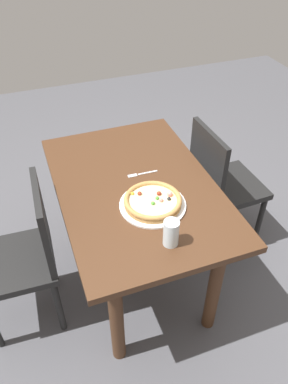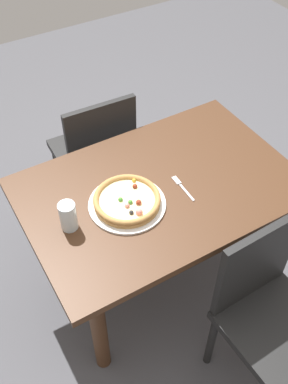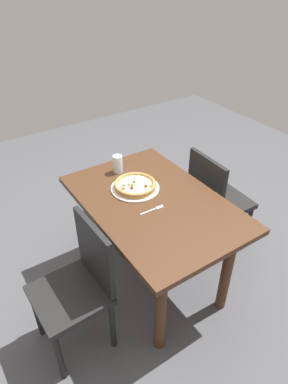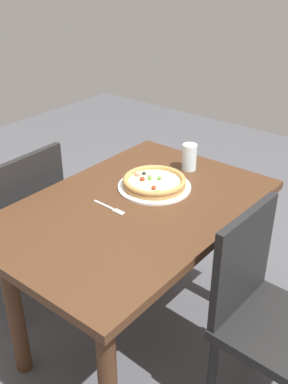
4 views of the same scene
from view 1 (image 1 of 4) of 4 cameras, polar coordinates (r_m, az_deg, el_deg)
name	(u,v)px [view 1 (image 1 of 4)]	position (r m, az deg, el deg)	size (l,w,h in m)	color
ground_plane	(137,274)	(2.49, -0.99, -12.26)	(6.00, 6.00, 0.00)	#4C4C51
dining_table	(136,203)	(2.04, -1.19, -1.63)	(1.20, 0.80, 0.74)	#472B19
chair_near	(221,183)	(2.44, 11.47, 1.39)	(0.41, 0.41, 0.87)	black
chair_far	(26,254)	(2.06, -17.34, -8.89)	(0.42, 0.42, 0.87)	black
plate	(153,205)	(1.84, 1.32, -1.96)	(0.33, 0.33, 0.01)	white
pizza	(153,201)	(1.82, 1.35, -1.35)	(0.28, 0.28, 0.05)	#B78447
fork	(140,174)	(2.03, -0.59, 2.70)	(0.02, 0.17, 0.00)	silver
drinking_glass	(171,233)	(1.62, 4.10, -6.16)	(0.07, 0.07, 0.13)	silver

